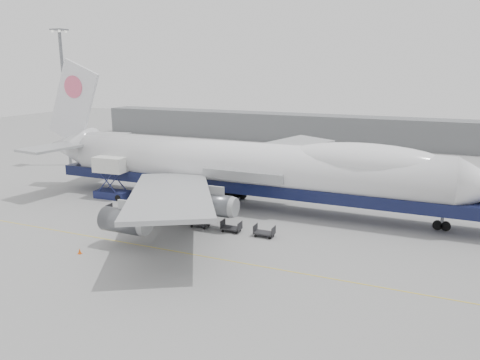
% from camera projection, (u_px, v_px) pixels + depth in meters
% --- Properties ---
extents(ground, '(260.00, 260.00, 0.00)m').
position_uv_depth(ground, '(205.00, 233.00, 53.86)').
color(ground, gray).
rests_on(ground, ground).
extents(apron_line, '(60.00, 0.15, 0.01)m').
position_uv_depth(apron_line, '(179.00, 252.00, 48.50)').
color(apron_line, gold).
rests_on(apron_line, ground).
extents(hangar, '(110.00, 8.00, 7.00)m').
position_uv_depth(hangar, '(296.00, 128.00, 119.37)').
color(hangar, slate).
rests_on(hangar, ground).
extents(floodlight_mast, '(2.40, 2.40, 25.43)m').
position_uv_depth(floodlight_mast, '(64.00, 91.00, 88.04)').
color(floodlight_mast, slate).
rests_on(floodlight_mast, ground).
extents(airliner, '(67.00, 55.30, 19.98)m').
position_uv_depth(airliner, '(250.00, 166.00, 63.00)').
color(airliner, white).
rests_on(airliner, ground).
extents(catering_truck, '(5.13, 3.72, 6.10)m').
position_uv_depth(catering_truck, '(111.00, 175.00, 67.71)').
color(catering_truck, '#191F4B').
rests_on(catering_truck, ground).
extents(traffic_cone, '(0.39, 0.39, 0.57)m').
position_uv_depth(traffic_cone, '(80.00, 251.00, 47.97)').
color(traffic_cone, '#DE500B').
rests_on(traffic_cone, ground).
extents(dolly_0, '(2.30, 1.35, 1.30)m').
position_uv_depth(dolly_0, '(116.00, 211.00, 60.59)').
color(dolly_0, '#2D2D30').
rests_on(dolly_0, ground).
extents(dolly_1, '(2.30, 1.35, 1.30)m').
position_uv_depth(dolly_1, '(143.00, 215.00, 59.02)').
color(dolly_1, '#2D2D30').
rests_on(dolly_1, ground).
extents(dolly_2, '(2.30, 1.35, 1.30)m').
position_uv_depth(dolly_2, '(171.00, 219.00, 57.45)').
color(dolly_2, '#2D2D30').
rests_on(dolly_2, ground).
extents(dolly_3, '(2.30, 1.35, 1.30)m').
position_uv_depth(dolly_3, '(200.00, 223.00, 55.88)').
color(dolly_3, '#2D2D30').
rests_on(dolly_3, ground).
extents(dolly_4, '(2.30, 1.35, 1.30)m').
position_uv_depth(dolly_4, '(231.00, 227.00, 54.30)').
color(dolly_4, '#2D2D30').
rests_on(dolly_4, ground).
extents(dolly_5, '(2.30, 1.35, 1.30)m').
position_uv_depth(dolly_5, '(264.00, 232.00, 52.73)').
color(dolly_5, '#2D2D30').
rests_on(dolly_5, ground).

